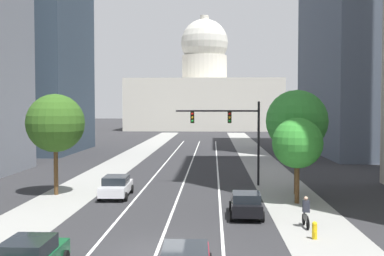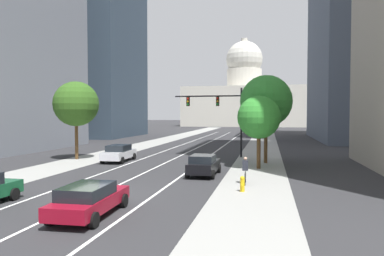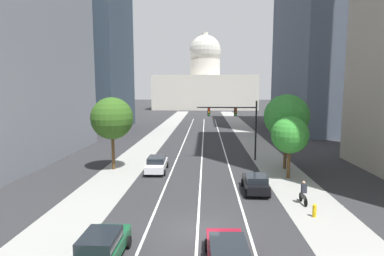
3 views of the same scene
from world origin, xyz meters
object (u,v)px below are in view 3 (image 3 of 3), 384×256
at_px(fire_hydrant, 314,210).
at_px(car_white, 157,164).
at_px(capitol_building, 205,86).
at_px(street_tree_mid_left, 112,118).
at_px(street_tree_near_right, 286,117).
at_px(car_green, 101,248).
at_px(car_crimson, 228,255).
at_px(cyclist, 304,193).
at_px(car_black, 255,183).
at_px(street_tree_mid_right, 290,135).
at_px(traffic_signal_mast, 238,119).

bearing_deg(fire_hydrant, car_white, 138.59).
height_order(capitol_building, car_white, capitol_building).
distance_m(capitol_building, street_tree_mid_left, 106.70).
bearing_deg(street_tree_near_right, street_tree_mid_left, -176.79).
bearing_deg(car_green, street_tree_near_right, -35.67).
bearing_deg(car_crimson, car_green, 85.71).
distance_m(fire_hydrant, cyclist, 2.41).
height_order(car_black, street_tree_near_right, street_tree_near_right).
relative_size(car_crimson, fire_hydrant, 5.26).
bearing_deg(car_black, fire_hydrant, -146.12).
distance_m(street_tree_near_right, street_tree_mid_right, 3.79).
xyz_separation_m(street_tree_mid_left, street_tree_mid_right, (17.64, -2.45, -1.26)).
distance_m(car_crimson, street_tree_mid_right, 17.13).
height_order(car_white, cyclist, cyclist).
bearing_deg(street_tree_mid_left, car_white, -8.30).
bearing_deg(car_crimson, cyclist, -37.32).
xyz_separation_m(car_white, traffic_signal_mast, (8.84, 5.66, 4.09)).
xyz_separation_m(cyclist, street_tree_near_right, (1.19, 10.14, 4.73)).
bearing_deg(car_black, car_crimson, 165.89).
bearing_deg(capitol_building, traffic_signal_mast, -87.58).
bearing_deg(capitol_building, car_crimson, -89.29).
bearing_deg(traffic_signal_mast, capitol_building, 92.42).
bearing_deg(car_black, capitol_building, 3.47).
distance_m(car_black, fire_hydrant, 5.76).
bearing_deg(fire_hydrant, street_tree_near_right, 84.50).
relative_size(capitol_building, cyclist, 25.10).
distance_m(fire_hydrant, street_tree_mid_left, 21.08).
distance_m(capitol_building, street_tree_near_right, 105.64).
xyz_separation_m(capitol_building, street_tree_near_right, (8.88, -105.18, -4.37)).
distance_m(traffic_signal_mast, street_tree_mid_left, 14.45).
height_order(car_white, traffic_signal_mast, traffic_signal_mast).
bearing_deg(car_white, car_crimson, -162.37).
bearing_deg(car_crimson, car_black, -17.19).
bearing_deg(cyclist, traffic_signal_mast, 11.74).
relative_size(capitol_building, street_tree_mid_left, 5.66).
distance_m(traffic_signal_mast, street_tree_near_right, 6.11).
xyz_separation_m(car_black, street_tree_near_right, (4.32, 7.67, 4.79)).
relative_size(fire_hydrant, cyclist, 0.53).
xyz_separation_m(car_white, car_black, (9.14, -5.96, -0.02)).
height_order(car_green, fire_hydrant, car_green).
bearing_deg(cyclist, car_black, 49.80).
height_order(car_black, car_green, car_green).
height_order(capitol_building, traffic_signal_mast, capitol_building).
relative_size(fire_hydrant, street_tree_mid_right, 0.15).
xyz_separation_m(car_black, street_tree_mid_left, (-13.86, 6.65, 4.63)).
bearing_deg(cyclist, capitol_building, 1.91).
bearing_deg(street_tree_near_right, capitol_building, 94.83).
xyz_separation_m(cyclist, street_tree_mid_right, (0.66, 6.67, 3.31)).
bearing_deg(street_tree_near_right, car_black, -119.36).
height_order(capitol_building, street_tree_mid_right, capitol_building).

